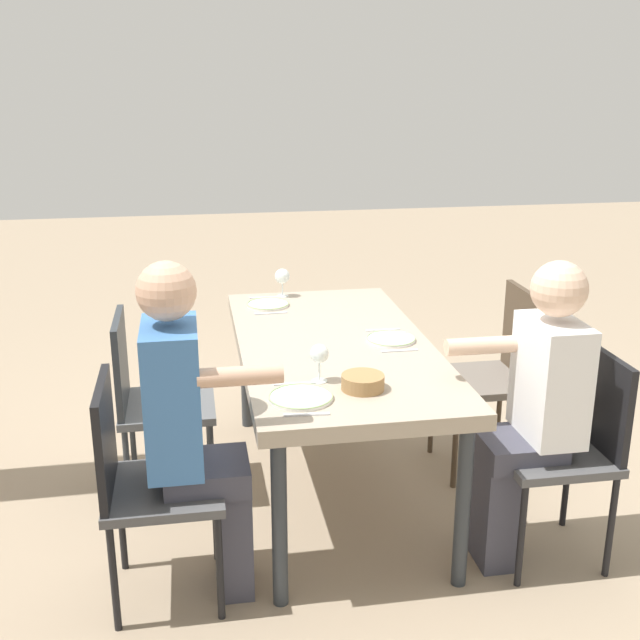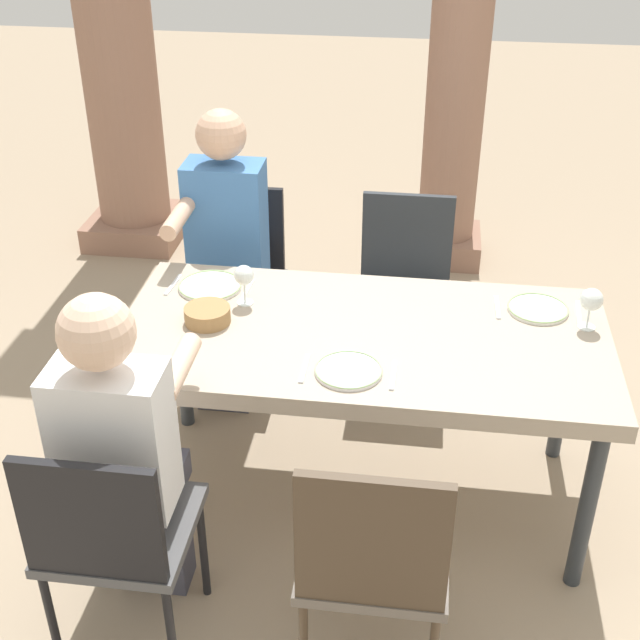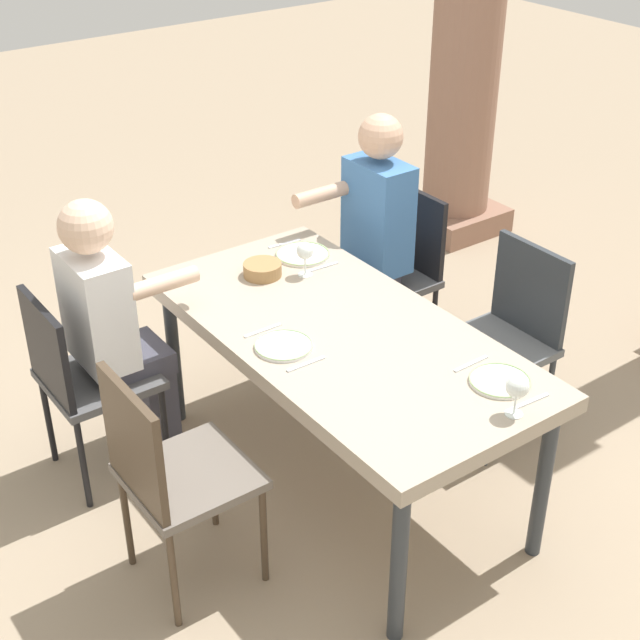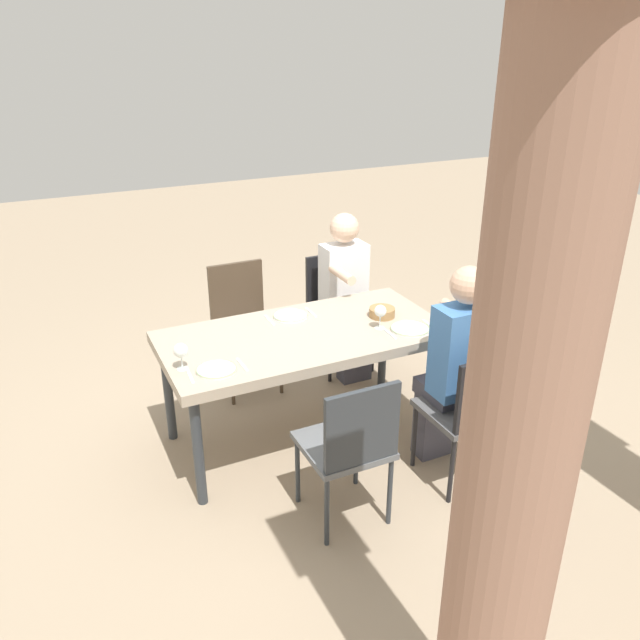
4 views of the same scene
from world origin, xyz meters
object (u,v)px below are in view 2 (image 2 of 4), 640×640
diner_woman_green (125,453)px  diner_man_white (224,252)px  wine_glass_0 (244,276)px  chair_mid_north (404,282)px  bread_basket (207,315)px  stone_column_centre (461,37)px  chair_west_north (236,271)px  plate_2 (538,309)px  plate_1 (349,370)px  wine_glass_2 (591,300)px  plate_0 (210,286)px  dining_table (362,348)px  chair_mid_south (373,556)px  chair_west_south (112,533)px

diner_woman_green → diner_man_white: 1.35m
wine_glass_0 → diner_man_white: bearing=111.9°
chair_mid_north → bread_basket: size_ratio=5.33×
diner_man_white → stone_column_centre: stone_column_centre is taller
chair_west_north → plate_2: (1.31, -0.62, 0.26)m
diner_man_white → plate_1: 1.14m
wine_glass_0 → wine_glass_2: 1.27m
chair_mid_north → bread_basket: bearing=-128.5°
plate_2 → wine_glass_2: wine_glass_2 is taller
chair_mid_north → wine_glass_0: wine_glass_0 is taller
diner_woman_green → plate_1: bearing=33.0°
plate_2 → plate_0: bearing=179.7°
dining_table → plate_2: size_ratio=7.82×
diner_woman_green → plate_1: 0.77m
chair_west_north → wine_glass_0: (0.21, -0.71, 0.36)m
plate_0 → wine_glass_0: (0.16, -0.10, 0.11)m
dining_table → stone_column_centre: size_ratio=0.66×
dining_table → plate_0: (-0.63, 0.25, 0.08)m
dining_table → plate_2: plate_2 is taller
plate_1 → wine_glass_2: wine_glass_2 is taller
plate_0 → plate_2: bearing=-0.3°
plate_1 → plate_2: same height
diner_man_white → wine_glass_2: 1.58m
diner_woman_green → stone_column_centre: stone_column_centre is taller
chair_mid_north → plate_2: bearing=-49.8°
chair_mid_south → diner_man_white: 1.73m
plate_0 → wine_glass_2: 1.44m
diner_woman_green → bread_basket: diner_woman_green is taller
dining_table → chair_mid_north: 0.89m
chair_west_south → plate_2: size_ratio=3.95×
stone_column_centre → diner_man_white: bearing=-122.7°
stone_column_centre → plate_0: size_ratio=10.85×
chair_mid_north → wine_glass_2: size_ratio=5.71×
chair_west_south → plate_0: (0.04, 1.11, 0.25)m
dining_table → plate_1: size_ratio=7.76×
plate_0 → plate_1: size_ratio=1.09×
plate_0 → stone_column_centre: bearing=64.3°
dining_table → chair_west_north: (-0.67, 0.86, -0.18)m
chair_west_south → bread_basket: bearing=83.4°
chair_west_north → chair_west_south: chair_west_north is taller
diner_woman_green → chair_west_south: bearing=-91.0°
chair_west_north → chair_mid_north: bearing=0.1°
plate_2 → diner_man_white: bearing=162.1°
dining_table → diner_woman_green: bearing=-134.4°
chair_west_south → plate_1: chair_west_south is taller
wine_glass_0 → plate_1: (0.44, -0.41, -0.11)m
diner_woman_green → stone_column_centre: (0.98, 2.89, 0.63)m
plate_2 → chair_mid_south: bearing=-115.4°
diner_woman_green → plate_0: (0.04, 0.93, 0.08)m
chair_west_north → wine_glass_0: size_ratio=5.66×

